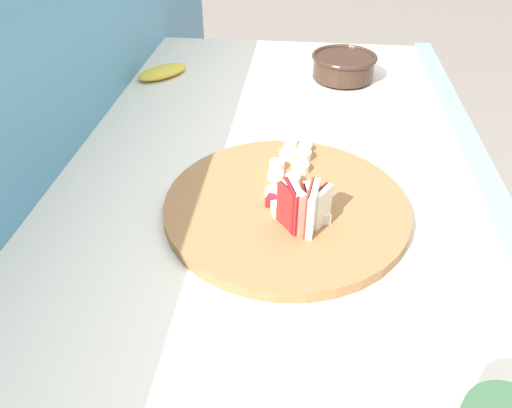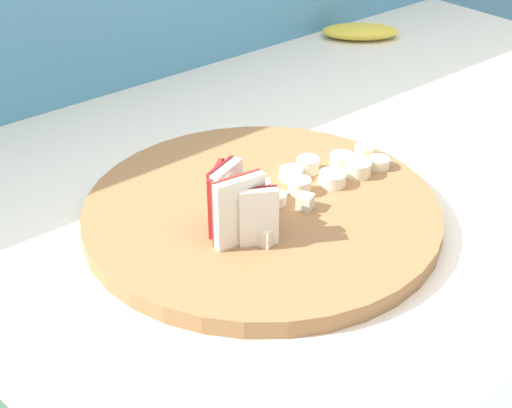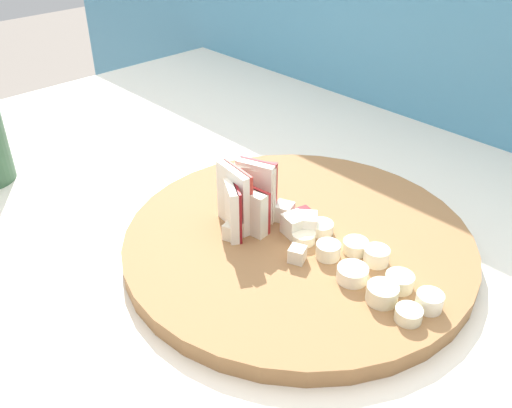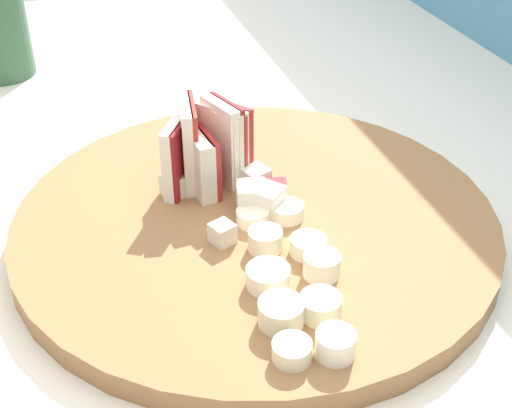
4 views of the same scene
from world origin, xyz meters
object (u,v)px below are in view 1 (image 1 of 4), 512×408
object	(u,v)px
apple_dice_pile	(290,200)
banana_slice_rows	(291,166)
apple_wedge_fan	(301,207)
banana_peel	(163,72)
ceramic_bowl	(344,65)
cutting_board	(286,206)

from	to	relation	value
apple_dice_pile	banana_slice_rows	bearing A→B (deg)	1.84
apple_wedge_fan	banana_peel	world-z (taller)	apple_wedge_fan
banana_slice_rows	banana_peel	bearing A→B (deg)	38.78
ceramic_bowl	apple_dice_pile	bearing A→B (deg)	169.48
ceramic_bowl	cutting_board	bearing A→B (deg)	168.75
apple_dice_pile	ceramic_bowl	distance (m)	0.52
banana_slice_rows	banana_peel	xyz separation A→B (m)	(0.39, 0.31, -0.01)
banana_slice_rows	ceramic_bowl	world-z (taller)	ceramic_bowl
apple_dice_pile	ceramic_bowl	xyz separation A→B (m)	(0.51, -0.10, 0.01)
cutting_board	apple_dice_pile	bearing A→B (deg)	-152.83
cutting_board	banana_slice_rows	xyz separation A→B (m)	(0.09, -0.00, 0.02)
cutting_board	banana_slice_rows	distance (m)	0.09
cutting_board	ceramic_bowl	xyz separation A→B (m)	(0.50, -0.10, 0.02)
cutting_board	apple_dice_pile	xyz separation A→B (m)	(-0.01, -0.00, 0.02)
banana_slice_rows	apple_dice_pile	bearing A→B (deg)	-178.16
apple_wedge_fan	apple_dice_pile	size ratio (longest dim) A/B	0.82
apple_wedge_fan	ceramic_bowl	xyz separation A→B (m)	(0.56, -0.08, -0.02)
cutting_board	apple_dice_pile	world-z (taller)	apple_dice_pile
apple_wedge_fan	banana_peel	distance (m)	0.63
ceramic_bowl	banana_peel	size ratio (longest dim) A/B	1.17
apple_dice_pile	banana_peel	xyz separation A→B (m)	(0.49, 0.32, -0.02)
apple_dice_pile	banana_slice_rows	distance (m)	0.10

